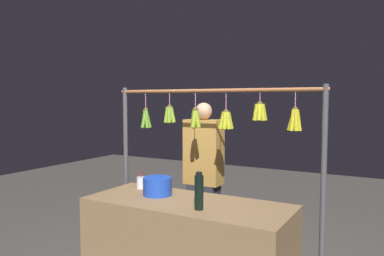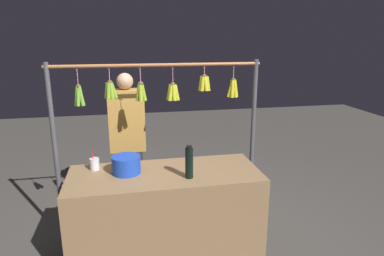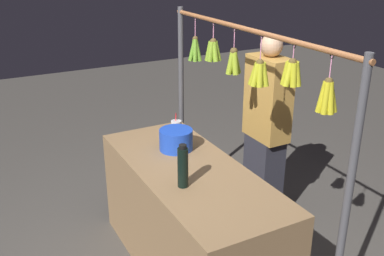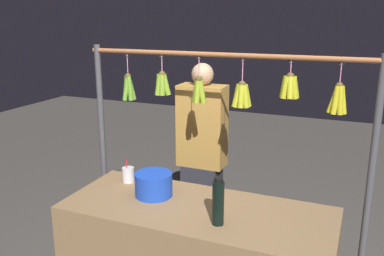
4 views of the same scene
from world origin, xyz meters
The scene contains 6 objects.
market_counter centered at (0.00, 0.00, 0.40)m, with size 1.65×0.68×0.80m, color olive.
display_rack centered at (-0.01, -0.42, 1.25)m, with size 1.97×0.13×1.73m.
water_bottle centered at (-0.19, 0.15, 0.94)m, with size 0.07×0.07×0.28m.
blue_bucket centered at (0.32, -0.06, 0.88)m, with size 0.24×0.24×0.15m, color blue.
drink_cup centered at (0.60, -0.19, 0.86)m, with size 0.08×0.08×0.16m.
vendor_person centered at (0.30, -0.84, 0.78)m, with size 0.38×0.20×1.58m.
Camera 3 is at (-2.35, 1.24, 2.17)m, focal length 41.96 mm.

